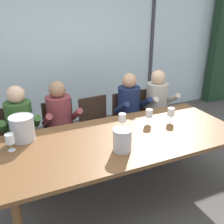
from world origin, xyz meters
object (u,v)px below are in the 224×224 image
at_px(person_navy_polo, 131,110).
at_px(wine_glass_near_bucket, 122,118).
at_px(chair_left_of_center, 61,129).
at_px(chair_center, 96,124).
at_px(chair_near_window_right, 154,113).
at_px(person_maroon_top, 62,122).
at_px(dining_table, 125,142).
at_px(person_beige_jumper, 159,105).
at_px(chair_near_curtain, 17,136).
at_px(person_olive_shirt, 21,129).
at_px(wine_glass_by_left_taster, 149,114).
at_px(ice_bucket_primary, 22,128).
at_px(wine_glass_by_right_taster, 171,112).
at_px(ice_bucket_secondary, 122,140).
at_px(wine_glass_center_pour, 10,140).
at_px(chair_right_of_center, 128,118).

height_order(person_navy_polo, wine_glass_near_bucket, person_navy_polo).
distance_m(chair_left_of_center, chair_center, 0.50).
xyz_separation_m(chair_near_window_right, person_maroon_top, (-1.49, -0.11, 0.17)).
bearing_deg(dining_table, wine_glass_near_bucket, 73.35).
bearing_deg(person_maroon_top, chair_left_of_center, 79.40).
distance_m(dining_table, person_beige_jumper, 1.29).
distance_m(chair_near_curtain, person_olive_shirt, 0.25).
bearing_deg(wine_glass_near_bucket, wine_glass_by_left_taster, -1.75).
distance_m(chair_left_of_center, person_olive_shirt, 0.56).
relative_size(chair_left_of_center, chair_center, 1.00).
height_order(person_beige_jumper, wine_glass_near_bucket, person_beige_jumper).
height_order(chair_left_of_center, person_maroon_top, person_maroon_top).
relative_size(ice_bucket_primary, wine_glass_by_left_taster, 1.50).
relative_size(chair_center, person_beige_jumper, 0.74).
relative_size(chair_center, chair_near_window_right, 1.00).
distance_m(chair_center, person_beige_jumper, 1.00).
distance_m(person_navy_polo, ice_bucket_primary, 1.60).
bearing_deg(wine_glass_by_right_taster, wine_glass_by_left_taster, 164.72).
height_order(dining_table, chair_near_window_right, chair_near_window_right).
bearing_deg(wine_glass_by_right_taster, chair_left_of_center, 143.29).
distance_m(person_beige_jumper, wine_glass_by_left_taster, 0.88).
relative_size(chair_near_curtain, ice_bucket_primary, 3.43).
bearing_deg(ice_bucket_secondary, wine_glass_center_pour, 156.15).
distance_m(chair_near_window_right, wine_glass_by_left_taster, 1.02).
bearing_deg(chair_right_of_center, wine_glass_near_bucket, -126.95).
height_order(dining_table, ice_bucket_primary, ice_bucket_primary).
height_order(wine_glass_by_left_taster, wine_glass_near_bucket, same).
height_order(chair_center, chair_near_window_right, same).
xyz_separation_m(chair_center, wine_glass_by_right_taster, (0.65, -0.82, 0.38)).
bearing_deg(dining_table, person_maroon_top, 121.15).
distance_m(chair_center, ice_bucket_secondary, 1.25).
bearing_deg(dining_table, person_beige_jumper, 39.71).
relative_size(chair_near_curtain, chair_center, 1.00).
xyz_separation_m(chair_center, person_navy_polo, (0.50, -0.11, 0.17)).
distance_m(person_beige_jumper, wine_glass_center_pour, 2.22).
distance_m(chair_center, person_maroon_top, 0.55).
relative_size(chair_center, chair_right_of_center, 1.00).
relative_size(chair_right_of_center, person_maroon_top, 0.74).
bearing_deg(chair_right_of_center, person_navy_polo, -100.83).
bearing_deg(chair_center, ice_bucket_primary, -155.24).
xyz_separation_m(ice_bucket_primary, wine_glass_near_bucket, (1.06, -0.16, -0.02)).
relative_size(person_navy_polo, wine_glass_near_bucket, 6.99).
bearing_deg(dining_table, chair_right_of_center, 60.57).
bearing_deg(wine_glass_center_pour, wine_glass_by_left_taster, 0.05).
bearing_deg(chair_center, chair_near_window_right, -4.76).
relative_size(chair_near_window_right, person_olive_shirt, 0.74).
xyz_separation_m(ice_bucket_secondary, wine_glass_near_bucket, (0.22, 0.44, 0.00)).
xyz_separation_m(dining_table, ice_bucket_secondary, (-0.16, -0.24, 0.18)).
distance_m(ice_bucket_primary, wine_glass_near_bucket, 1.07).
distance_m(person_olive_shirt, wine_glass_center_pour, 0.68).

